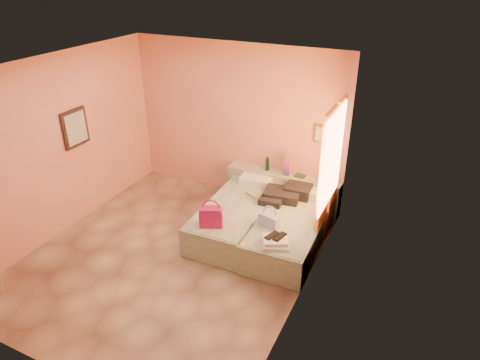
# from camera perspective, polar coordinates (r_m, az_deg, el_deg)

# --- Properties ---
(ground) EXTENTS (4.50, 4.50, 0.00)m
(ground) POSITION_cam_1_polar(r_m,az_deg,el_deg) (6.65, -8.99, -9.95)
(ground) COLOR tan
(ground) RESTS_ON ground
(room_walls) EXTENTS (4.02, 4.51, 2.81)m
(room_walls) POSITION_cam_1_polar(r_m,az_deg,el_deg) (6.08, -5.64, 5.97)
(room_walls) COLOR tan
(room_walls) RESTS_ON ground
(headboard_ledge) EXTENTS (2.05, 0.30, 0.65)m
(headboard_ledge) POSITION_cam_1_polar(r_m,az_deg,el_deg) (7.66, 5.70, -1.35)
(headboard_ledge) COLOR #9FAB8C
(headboard_ledge) RESTS_ON ground
(bed_left) EXTENTS (0.96, 2.03, 0.50)m
(bed_left) POSITION_cam_1_polar(r_m,az_deg,el_deg) (7.00, -0.44, -4.95)
(bed_left) COLOR #A4BE98
(bed_left) RESTS_ON ground
(bed_right) EXTENTS (0.96, 2.03, 0.50)m
(bed_right) POSITION_cam_1_polar(r_m,az_deg,el_deg) (6.71, 6.75, -6.74)
(bed_right) COLOR #A4BE98
(bed_right) RESTS_ON ground
(water_bottle) EXTENTS (0.09, 0.09, 0.25)m
(water_bottle) POSITION_cam_1_polar(r_m,az_deg,el_deg) (7.57, 3.65, 2.16)
(water_bottle) COLOR #163D27
(water_bottle) RESTS_ON headboard_ledge
(rainbow_box) EXTENTS (0.11, 0.11, 0.40)m
(rainbow_box) POSITION_cam_1_polar(r_m,az_deg,el_deg) (7.40, 6.27, 2.11)
(rainbow_box) COLOR #AB1556
(rainbow_box) RESTS_ON headboard_ledge
(small_dish) EXTENTS (0.16, 0.16, 0.03)m
(small_dish) POSITION_cam_1_polar(r_m,az_deg,el_deg) (7.66, 3.54, 1.59)
(small_dish) COLOR #4F906D
(small_dish) RESTS_ON headboard_ledge
(green_book) EXTENTS (0.19, 0.15, 0.03)m
(green_book) POSITION_cam_1_polar(r_m,az_deg,el_deg) (7.45, 8.02, 0.55)
(green_book) COLOR #244428
(green_book) RESTS_ON headboard_ledge
(flower_vase) EXTENTS (0.23, 0.23, 0.26)m
(flower_vase) POSITION_cam_1_polar(r_m,az_deg,el_deg) (7.29, 11.34, 0.66)
(flower_vase) COLOR beige
(flower_vase) RESTS_ON headboard_ledge
(magenta_handbag) EXTENTS (0.38, 0.31, 0.31)m
(magenta_handbag) POSITION_cam_1_polar(r_m,az_deg,el_deg) (6.27, -3.87, -4.85)
(magenta_handbag) COLOR #AB1556
(magenta_handbag) RESTS_ON bed_left
(khaki_garment) EXTENTS (0.39, 0.35, 0.05)m
(khaki_garment) POSITION_cam_1_polar(r_m,az_deg,el_deg) (7.09, 2.45, -1.90)
(khaki_garment) COLOR tan
(khaki_garment) RESTS_ON bed_left
(clothes_pile) EXTENTS (0.69, 0.69, 0.19)m
(clothes_pile) POSITION_cam_1_polar(r_m,az_deg,el_deg) (6.99, 6.03, -1.90)
(clothes_pile) COLOR black
(clothes_pile) RESTS_ON bed_right
(blue_handbag) EXTENTS (0.33, 0.19, 0.20)m
(blue_handbag) POSITION_cam_1_polar(r_m,az_deg,el_deg) (6.28, 3.91, -5.42)
(blue_handbag) COLOR #3F5E99
(blue_handbag) RESTS_ON bed_right
(towel_stack) EXTENTS (0.44, 0.41, 0.10)m
(towel_stack) POSITION_cam_1_polar(r_m,az_deg,el_deg) (5.92, 4.80, -8.30)
(towel_stack) COLOR white
(towel_stack) RESTS_ON bed_right
(sandal_pair) EXTENTS (0.24, 0.28, 0.02)m
(sandal_pair) POSITION_cam_1_polar(r_m,az_deg,el_deg) (5.93, 4.77, -7.49)
(sandal_pair) COLOR black
(sandal_pair) RESTS_ON towel_stack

